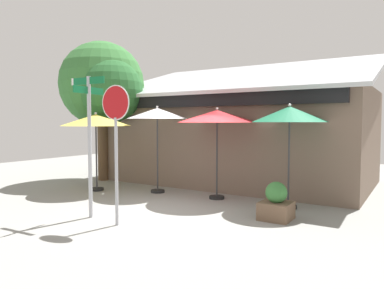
{
  "coord_description": "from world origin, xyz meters",
  "views": [
    {
      "loc": [
        5.32,
        -7.46,
        2.24
      ],
      "look_at": [
        -0.17,
        1.2,
        1.6
      ],
      "focal_mm": 33.77,
      "sensor_mm": 36.0,
      "label": 1
    }
  ],
  "objects": [
    {
      "name": "ground_plane",
      "position": [
        0.0,
        0.0,
        -0.05
      ],
      "size": [
        28.0,
        28.0,
        0.1
      ],
      "primitive_type": "cube",
      "color": "gray"
    },
    {
      "name": "cafe_building",
      "position": [
        -0.55,
        5.11,
        1.75
      ],
      "size": [
        9.76,
        5.79,
        4.78
      ],
      "color": "#705B4C",
      "rests_on": "ground"
    },
    {
      "name": "street_sign_post",
      "position": [
        -1.17,
        -1.67,
        2.02
      ],
      "size": [
        1.0,
        0.94,
        3.29
      ],
      "color": "#A8AAB2",
      "rests_on": "ground"
    },
    {
      "name": "stop_sign",
      "position": [
        -0.18,
        -1.82,
        2.1
      ],
      "size": [
        0.75,
        0.07,
        3.03
      ],
      "color": "#A8AAB2",
      "rests_on": "ground"
    },
    {
      "name": "patio_umbrella_mustard_left",
      "position": [
        -3.58,
        0.76,
        2.28
      ],
      "size": [
        2.23,
        2.23,
        2.56
      ],
      "color": "black",
      "rests_on": "ground"
    },
    {
      "name": "patio_umbrella_ivory_center",
      "position": [
        -1.69,
        1.56,
        2.48
      ],
      "size": [
        1.92,
        1.92,
        2.75
      ],
      "color": "black",
      "rests_on": "ground"
    },
    {
      "name": "patio_umbrella_crimson_right",
      "position": [
        0.35,
        1.73,
        2.39
      ],
      "size": [
        2.31,
        2.31,
        2.66
      ],
      "color": "black",
      "rests_on": "ground"
    },
    {
      "name": "patio_umbrella_forest_green_far_right",
      "position": [
        2.48,
        1.7,
        2.41
      ],
      "size": [
        1.93,
        1.93,
        2.71
      ],
      "color": "black",
      "rests_on": "ground"
    },
    {
      "name": "shade_tree",
      "position": [
        -4.77,
        2.3,
        3.57
      ],
      "size": [
        3.62,
        3.2,
        5.28
      ],
      "color": "brown",
      "rests_on": "ground"
    },
    {
      "name": "sidewalk_planter",
      "position": [
        2.58,
        0.48,
        0.37
      ],
      "size": [
        0.7,
        0.7,
        0.87
      ],
      "color": "brown",
      "rests_on": "ground"
    }
  ]
}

